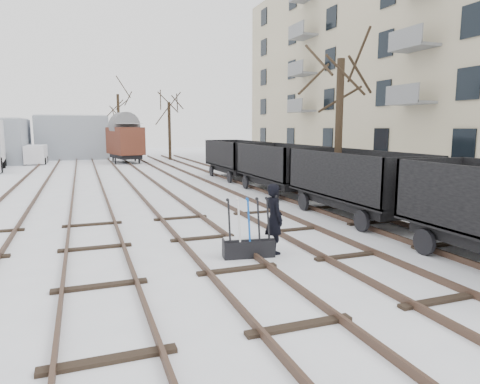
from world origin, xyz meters
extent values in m
plane|color=white|center=(0.00, 0.00, 0.00)|extent=(120.00, 120.00, 0.00)
cube|color=black|center=(-6.72, 14.00, 0.07)|extent=(0.07, 52.00, 0.15)
cube|color=black|center=(-5.28, 14.00, 0.07)|extent=(0.07, 52.00, 0.15)
cube|color=black|center=(-3.72, 14.00, 0.07)|extent=(0.07, 52.00, 0.15)
cube|color=black|center=(-2.28, 14.00, 0.07)|extent=(0.07, 52.00, 0.15)
cube|color=black|center=(-3.00, 2.00, 0.03)|extent=(1.90, 0.20, 0.08)
cube|color=black|center=(-0.72, 14.00, 0.07)|extent=(0.07, 52.00, 0.15)
cube|color=black|center=(0.72, 14.00, 0.07)|extent=(0.07, 52.00, 0.15)
cube|color=black|center=(0.00, 2.00, 0.03)|extent=(1.90, 0.20, 0.08)
cube|color=black|center=(2.28, 14.00, 0.07)|extent=(0.07, 52.00, 0.15)
cube|color=black|center=(3.72, 14.00, 0.07)|extent=(0.07, 52.00, 0.15)
cube|color=black|center=(3.00, 2.00, 0.03)|extent=(1.90, 0.20, 0.08)
cube|color=black|center=(5.28, 14.00, 0.07)|extent=(0.07, 52.00, 0.15)
cube|color=black|center=(6.72, 14.00, 0.07)|extent=(0.07, 52.00, 0.15)
cube|color=black|center=(6.00, 2.00, 0.03)|extent=(1.90, 0.20, 0.08)
cube|color=#C3B696|center=(20.00, 14.00, 8.00)|extent=(10.00, 45.00, 16.00)
cube|color=#9199A4|center=(-4.00, 40.00, 2.20)|extent=(7.00, 6.00, 4.40)
cube|color=silver|center=(-4.00, 40.00, 4.45)|extent=(6.86, 5.88, 0.10)
cube|color=black|center=(0.63, 0.91, 0.22)|extent=(1.35, 0.61, 0.44)
cube|color=black|center=(0.63, 0.91, 0.46)|extent=(1.33, 0.49, 0.06)
cube|color=silver|center=(0.63, 0.91, 0.50)|extent=(1.27, 0.44, 0.03)
cylinder|color=black|center=(0.13, 0.98, 0.95)|extent=(0.10, 0.32, 1.08)
cylinder|color=silver|center=(0.38, 0.95, 0.95)|extent=(0.10, 0.32, 1.08)
cylinder|color=#0C46A6|center=(0.63, 0.91, 0.95)|extent=(0.10, 0.32, 1.08)
cylinder|color=black|center=(0.88, 0.87, 0.95)|extent=(0.10, 0.32, 1.08)
cylinder|color=black|center=(1.12, 0.83, 0.95)|extent=(0.10, 0.32, 1.08)
imported|color=black|center=(1.38, 1.01, 0.92)|extent=(0.48, 0.69, 1.83)
cube|color=black|center=(6.00, 4.01, 0.64)|extent=(1.88, 5.18, 0.39)
cube|color=black|center=(6.00, 4.01, 0.83)|extent=(2.35, 5.89, 0.12)
cube|color=black|center=(4.87, 4.01, 1.62)|extent=(0.10, 5.89, 1.57)
cube|color=black|center=(7.13, 4.01, 1.62)|extent=(0.10, 5.89, 1.57)
cube|color=silver|center=(6.00, 4.01, 0.93)|extent=(2.12, 5.65, 0.06)
cylinder|color=black|center=(4.92, 2.13, 0.34)|extent=(0.12, 0.69, 0.69)
cylinder|color=black|center=(7.08, 5.89, 0.34)|extent=(0.12, 0.69, 0.69)
cube|color=black|center=(6.00, 10.41, 0.64)|extent=(1.88, 5.18, 0.39)
cube|color=black|center=(6.00, 10.41, 0.83)|extent=(2.35, 5.89, 0.12)
cube|color=black|center=(4.87, 10.41, 1.62)|extent=(0.10, 5.89, 1.57)
cube|color=black|center=(7.13, 10.41, 1.62)|extent=(0.10, 5.89, 1.57)
cube|color=silver|center=(6.00, 10.41, 0.93)|extent=(2.12, 5.65, 0.06)
cylinder|color=black|center=(4.92, 8.53, 0.34)|extent=(0.12, 0.69, 0.69)
cylinder|color=black|center=(7.08, 12.29, 0.34)|extent=(0.12, 0.69, 0.69)
cube|color=black|center=(6.00, 16.81, 0.64)|extent=(1.88, 5.18, 0.39)
cube|color=black|center=(6.00, 16.81, 0.83)|extent=(2.35, 5.89, 0.12)
cube|color=black|center=(4.87, 16.81, 1.62)|extent=(0.10, 5.89, 1.57)
cube|color=black|center=(7.13, 16.81, 1.62)|extent=(0.10, 5.89, 1.57)
cube|color=silver|center=(6.00, 16.81, 0.93)|extent=(2.12, 5.65, 0.06)
cylinder|color=black|center=(4.92, 14.93, 0.34)|extent=(0.12, 0.69, 0.69)
cylinder|color=black|center=(7.08, 18.69, 0.34)|extent=(0.12, 0.69, 0.69)
cube|color=black|center=(0.60, 32.12, 0.61)|extent=(2.62, 4.44, 0.38)
cube|color=#4A2116|center=(0.60, 32.12, 2.03)|extent=(3.18, 5.09, 2.46)
cube|color=silver|center=(0.60, 32.12, 3.59)|extent=(2.91, 4.81, 0.04)
cylinder|color=black|center=(-0.44, 30.60, 0.33)|extent=(0.11, 0.66, 0.66)
cylinder|color=black|center=(1.64, 33.63, 0.33)|extent=(0.11, 0.66, 0.66)
cylinder|color=black|center=(-9.08, 31.78, 0.56)|extent=(0.34, 1.13, 1.13)
cube|color=silver|center=(-7.08, 33.63, 0.86)|extent=(1.71, 3.82, 1.55)
cube|color=silver|center=(-7.08, 33.63, 1.65)|extent=(1.66, 3.73, 0.03)
cylinder|color=black|center=(-7.86, 32.43, 0.30)|extent=(0.19, 0.60, 0.60)
cylinder|color=black|center=(-6.31, 34.84, 0.30)|extent=(0.19, 0.60, 0.60)
cylinder|color=black|center=(6.36, 5.77, 2.94)|extent=(0.30, 0.30, 5.88)
cylinder|color=black|center=(0.84, 41.07, 3.44)|extent=(0.30, 0.30, 6.89)
cylinder|color=black|center=(5.20, 34.36, 2.88)|extent=(0.30, 0.30, 5.76)
camera|label=1|loc=(-3.21, -8.85, 3.25)|focal=32.00mm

